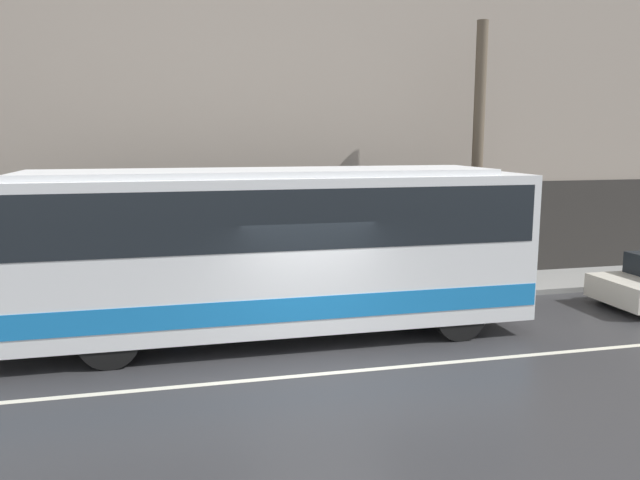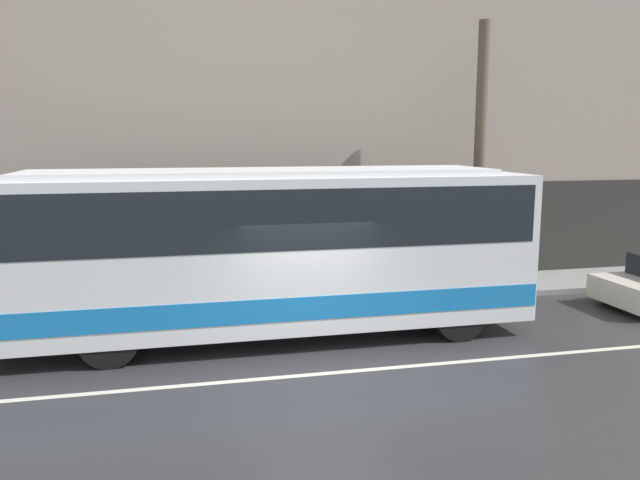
% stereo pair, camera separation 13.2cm
% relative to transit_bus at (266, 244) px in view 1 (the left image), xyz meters
% --- Properties ---
extents(ground_plane, '(60.00, 60.00, 0.00)m').
position_rel_transit_bus_xyz_m(ground_plane, '(0.62, -2.25, -1.93)').
color(ground_plane, '#2D2D30').
extents(sidewalk, '(60.00, 2.24, 0.14)m').
position_rel_transit_bus_xyz_m(sidewalk, '(0.62, 2.87, -1.86)').
color(sidewalk, gray).
rests_on(sidewalk, ground_plane).
extents(building_facade, '(60.00, 0.35, 13.92)m').
position_rel_transit_bus_xyz_m(building_facade, '(0.62, 4.13, 4.82)').
color(building_facade, gray).
rests_on(building_facade, ground_plane).
extents(lane_stripe, '(54.00, 0.14, 0.01)m').
position_rel_transit_bus_xyz_m(lane_stripe, '(0.62, -2.25, -1.93)').
color(lane_stripe, beige).
rests_on(lane_stripe, ground_plane).
extents(transit_bus, '(10.74, 2.51, 3.43)m').
position_rel_transit_bus_xyz_m(transit_bus, '(0.00, 0.00, 0.00)').
color(transit_bus, white).
rests_on(transit_bus, ground_plane).
extents(utility_pole_near, '(0.29, 0.29, 6.82)m').
position_rel_transit_bus_xyz_m(utility_pole_near, '(5.97, 2.65, 1.62)').
color(utility_pole_near, brown).
rests_on(utility_pole_near, sidewalk).
extents(pedestrian_waiting, '(0.36, 0.36, 1.75)m').
position_rel_transit_bus_xyz_m(pedestrian_waiting, '(-1.77, 3.13, -0.97)').
color(pedestrian_waiting, navy).
rests_on(pedestrian_waiting, sidewalk).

